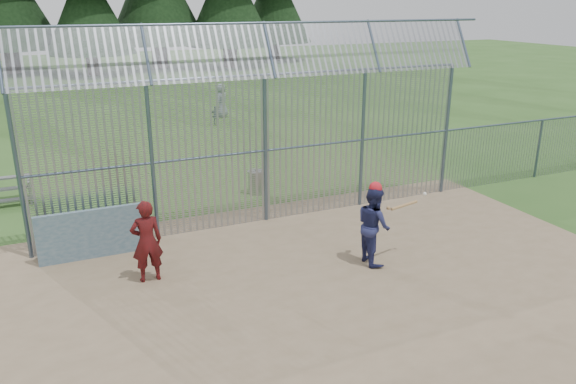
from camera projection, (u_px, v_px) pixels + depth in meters
name	position (u px, v px, depth m)	size (l,w,h in m)	color
ground	(324.00, 273.00, 12.59)	(120.00, 120.00, 0.00)	#2D511E
dirt_infield	(334.00, 282.00, 12.15)	(14.00, 10.00, 0.02)	#756047
dugout_wall	(93.00, 234.00, 13.14)	(2.50, 0.12, 1.20)	#38566B
batter	(374.00, 225.00, 12.82)	(0.89, 0.69, 1.83)	navy
onlooker	(147.00, 241.00, 11.95)	(0.67, 0.44, 1.83)	maroon
bg_kid_standing	(222.00, 101.00, 29.10)	(0.84, 0.55, 1.73)	slate
bg_kid_seated	(216.00, 116.00, 27.32)	(0.56, 0.23, 0.95)	gray
batting_gear	(381.00, 191.00, 12.58)	(1.47, 0.43, 0.66)	red
trash_can	(256.00, 182.00, 17.66)	(0.56, 0.56, 0.82)	gray
backstop_fence	(327.00, 132.00, 15.48)	(20.09, 0.81, 5.30)	#47566B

